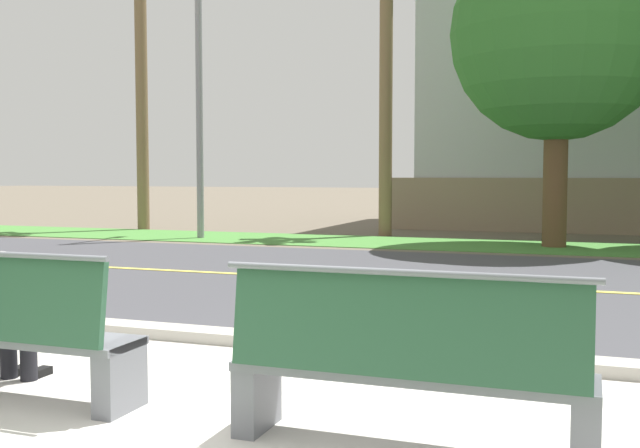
% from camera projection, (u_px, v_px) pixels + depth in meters
% --- Properties ---
extents(ground_plane, '(140.00, 140.00, 0.00)m').
position_uv_depth(ground_plane, '(434.00, 270.00, 11.63)').
color(ground_plane, '#665B4C').
extents(sidewalk_pavement, '(44.00, 3.60, 0.01)m').
position_uv_depth(sidewalk_pavement, '(188.00, 420.00, 4.50)').
color(sidewalk_pavement, beige).
rests_on(sidewalk_pavement, ground_plane).
extents(curb_edge, '(44.00, 0.30, 0.11)m').
position_uv_depth(curb_edge, '(304.00, 343.00, 6.33)').
color(curb_edge, '#ADA89E').
rests_on(curb_edge, ground_plane).
extents(street_asphalt, '(52.00, 8.00, 0.01)m').
position_uv_depth(street_asphalt, '(413.00, 283.00, 10.22)').
color(street_asphalt, '#424247').
rests_on(street_asphalt, ground_plane).
extents(road_centre_line, '(48.00, 0.14, 0.01)m').
position_uv_depth(road_centre_line, '(413.00, 282.00, 10.22)').
color(road_centre_line, '#E0CC4C').
rests_on(road_centre_line, ground_plane).
extents(far_verge_grass, '(48.00, 2.80, 0.02)m').
position_uv_depth(far_verge_grass, '(475.00, 245.00, 15.67)').
color(far_verge_grass, '#478438').
rests_on(far_verge_grass, ground_plane).
extents(bench_right, '(1.93, 0.48, 1.01)m').
position_uv_depth(bench_right, '(406.00, 369.00, 3.93)').
color(bench_right, slate).
rests_on(bench_right, ground_plane).
extents(streetlamp, '(0.24, 2.10, 7.34)m').
position_uv_depth(streetlamp, '(203.00, 58.00, 17.33)').
color(streetlamp, gray).
rests_on(streetlamp, ground_plane).
extents(shade_tree_far_left, '(4.31, 4.31, 7.11)m').
position_uv_depth(shade_tree_far_left, '(566.00, 16.00, 14.84)').
color(shade_tree_far_left, brown).
rests_on(shade_tree_far_left, ground_plane).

